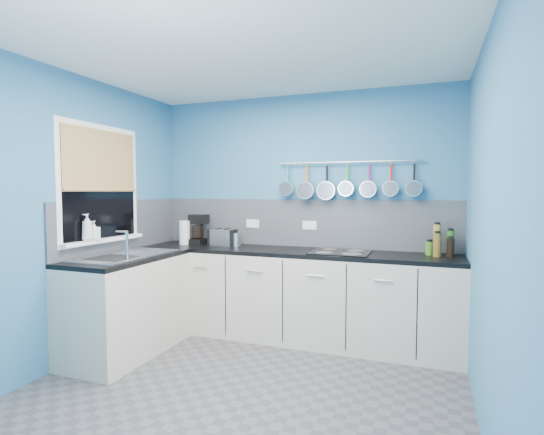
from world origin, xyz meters
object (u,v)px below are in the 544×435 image
Objects in this scene: soap_bottle_b at (94,230)px; paper_towel at (185,233)px; hob at (340,252)px; coffee_maker at (198,229)px; soap_bottle_a at (87,227)px; toaster at (223,237)px; canister at (236,240)px.

paper_towel is at bearing 75.01° from soap_bottle_b.
coffee_maker is at bearing 175.89° from hob.
coffee_maker reaches higher than hob.
hob is (2.02, 1.09, -0.26)m from soap_bottle_a.
soap_bottle_b is 1.08m from paper_towel.
toaster is at bearing 175.19° from hob.
soap_bottle_b is at bearing -153.50° from hob.
toaster is at bearing 2.07° from coffee_maker.
soap_bottle_a is at bearing -151.78° from hob.
soap_bottle_b is 1.43m from canister.
paper_towel is 1.88× the size of canister.
soap_bottle_a is at bearing -126.31° from canister.
canister is at bearing 51.84° from soap_bottle_b.
paper_towel reaches higher than toaster.
canister is (0.48, -0.01, -0.09)m from coffee_maker.
coffee_maker reaches higher than paper_towel.
paper_towel is (0.28, 1.12, -0.14)m from soap_bottle_a.
soap_bottle_a is at bearing -114.68° from toaster.
paper_towel is 0.48× the size of hob.
toaster is at bearing 57.63° from soap_bottle_b.
toaster is (0.43, 0.08, -0.04)m from paper_towel.
soap_bottle_a is at bearing -105.10° from coffee_maker.
soap_bottle_a reaches higher than canister.
soap_bottle_b reaches higher than canister.
soap_bottle_a is 0.73× the size of coffee_maker.
coffee_maker is 1.64m from hob.
coffee_maker is 0.32m from toaster.
soap_bottle_b is at bearing -128.16° from canister.
soap_bottle_a is 0.88× the size of toaster.
soap_bottle_b reaches higher than hob.
toaster is 0.17m from canister.
soap_bottle_a reaches higher than coffee_maker.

